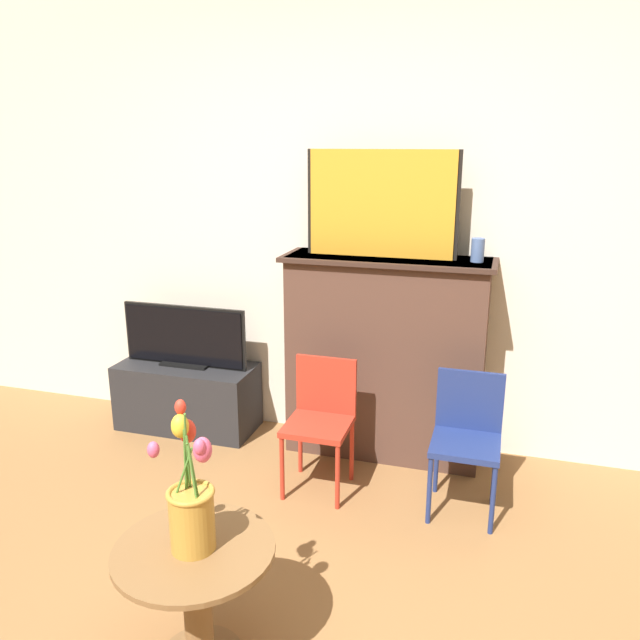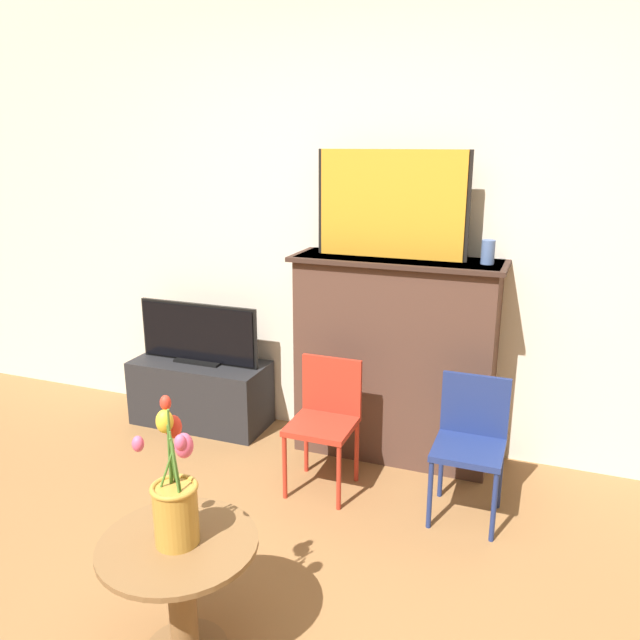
% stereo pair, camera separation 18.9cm
% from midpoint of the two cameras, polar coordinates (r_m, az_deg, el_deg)
% --- Properties ---
extents(wall_back, '(8.00, 0.06, 2.70)m').
position_cam_midpoint_polar(wall_back, '(3.63, 2.75, 9.29)').
color(wall_back, beige).
rests_on(wall_back, ground).
extents(fireplace_mantel, '(1.16, 0.38, 1.17)m').
position_cam_midpoint_polar(fireplace_mantel, '(3.57, 4.49, -3.28)').
color(fireplace_mantel, '#4C3328').
rests_on(fireplace_mantel, ground).
extents(painting, '(0.83, 0.03, 0.57)m').
position_cam_midpoint_polar(painting, '(3.40, 4.03, 10.53)').
color(painting, black).
rests_on(painting, fireplace_mantel).
extents(mantel_candle, '(0.07, 0.07, 0.12)m').
position_cam_midpoint_polar(mantel_candle, '(3.35, 12.66, 6.24)').
color(mantel_candle, '#4C6699').
rests_on(mantel_candle, fireplace_mantel).
extents(tv_stand, '(0.87, 0.39, 0.42)m').
position_cam_midpoint_polar(tv_stand, '(4.11, -13.31, -6.80)').
color(tv_stand, '#232326').
rests_on(tv_stand, ground).
extents(tv_monitor, '(0.81, 0.12, 0.38)m').
position_cam_midpoint_polar(tv_monitor, '(3.98, -13.63, -1.54)').
color(tv_monitor, black).
rests_on(tv_monitor, tv_stand).
extents(chair_red, '(0.33, 0.33, 0.69)m').
position_cam_midpoint_polar(chair_red, '(3.28, -1.57, -8.64)').
color(chair_red, '#B22D1E').
rests_on(chair_red, ground).
extents(chair_blue, '(0.33, 0.33, 0.69)m').
position_cam_midpoint_polar(chair_blue, '(3.16, 11.60, -10.03)').
color(chair_blue, navy).
rests_on(chair_blue, ground).
extents(side_table, '(0.55, 0.55, 0.47)m').
position_cam_midpoint_polar(side_table, '(2.37, -13.67, -22.75)').
color(side_table, brown).
rests_on(side_table, ground).
extents(vase_tulips, '(0.22, 0.19, 0.51)m').
position_cam_midpoint_polar(vase_tulips, '(2.19, -14.24, -16.00)').
color(vase_tulips, '#B78433').
rests_on(vase_tulips, side_table).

